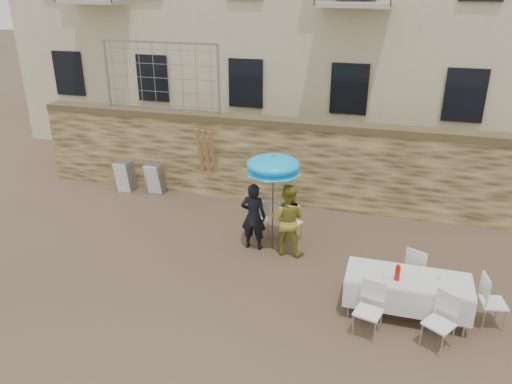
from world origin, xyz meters
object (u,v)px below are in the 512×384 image
(man_suit, at_px, (253,217))
(woman_dress, at_px, (287,219))
(table_chair_front_right, at_px, (439,323))
(table_chair_side, at_px, (493,301))
(chair_stack_right, at_px, (158,176))
(table_chair_back, at_px, (418,269))
(umbrella, at_px, (273,168))
(couple_chair_left, at_px, (260,218))
(chair_stack_left, at_px, (129,173))
(couple_chair_right, at_px, (290,221))
(table_chair_front_left, at_px, (368,311))
(banquet_table, at_px, (409,279))
(soda_bottle, at_px, (397,273))

(man_suit, distance_m, woman_dress, 0.75)
(table_chair_front_right, bearing_deg, table_chair_side, 75.86)
(chair_stack_right, bearing_deg, table_chair_back, -23.90)
(man_suit, distance_m, umbrella, 1.20)
(couple_chair_left, relative_size, chair_stack_left, 1.04)
(couple_chair_right, relative_size, table_chair_front_left, 1.00)
(couple_chair_left, distance_m, banquet_table, 3.87)
(couple_chair_right, distance_m, chair_stack_right, 4.49)
(soda_bottle, bearing_deg, chair_stack_right, 148.32)
(chair_stack_left, xyz_separation_m, chair_stack_right, (0.90, 0.00, 0.00))
(couple_chair_right, distance_m, soda_bottle, 3.28)
(couple_chair_left, bearing_deg, umbrella, 113.06)
(man_suit, distance_m, soda_bottle, 3.49)
(umbrella, bearing_deg, banquet_table, -30.25)
(umbrella, height_order, couple_chair_left, umbrella)
(table_chair_side, bearing_deg, banquet_table, 83.71)
(umbrella, xyz_separation_m, table_chair_front_right, (3.34, -2.41, -1.41))
(banquet_table, xyz_separation_m, table_chair_back, (0.20, 0.80, -0.25))
(table_chair_front_left, relative_size, table_chair_side, 1.00)
(table_chair_back, bearing_deg, chair_stack_left, 4.79)
(couple_chair_left, distance_m, chair_stack_right, 3.86)
(man_suit, height_order, woman_dress, woman_dress)
(woman_dress, relative_size, table_chair_side, 1.66)
(woman_dress, relative_size, table_chair_back, 1.66)
(table_chair_front_left, height_order, table_chair_back, same)
(table_chair_front_right, xyz_separation_m, table_chair_side, (0.90, 0.85, 0.00))
(woman_dress, distance_m, chair_stack_right, 4.79)
(table_chair_back, distance_m, chair_stack_left, 8.36)
(umbrella, xyz_separation_m, couple_chair_left, (-0.40, 0.45, -1.41))
(man_suit, height_order, chair_stack_right, man_suit)
(chair_stack_left, bearing_deg, chair_stack_right, 0.00)
(chair_stack_left, bearing_deg, table_chair_front_left, -33.38)
(table_chair_front_left, distance_m, table_chair_back, 1.74)
(table_chair_front_left, xyz_separation_m, table_chair_side, (2.00, 0.85, 0.00))
(table_chair_side, height_order, chair_stack_right, table_chair_side)
(couple_chair_right, bearing_deg, banquet_table, 164.83)
(table_chair_back, relative_size, chair_stack_left, 1.04)
(couple_chair_right, height_order, table_chair_front_left, same)
(table_chair_back, xyz_separation_m, chair_stack_right, (-6.88, 3.05, -0.02))
(man_suit, xyz_separation_m, couple_chair_right, (0.70, 0.55, -0.28))
(soda_bottle, bearing_deg, table_chair_back, 67.17)
(man_suit, bearing_deg, soda_bottle, 150.08)
(couple_chair_left, relative_size, table_chair_front_right, 1.00)
(couple_chair_left, bearing_deg, woman_dress, 125.17)
(soda_bottle, relative_size, table_chair_front_right, 0.27)
(table_chair_back, bearing_deg, soda_bottle, 93.36)
(table_chair_back, bearing_deg, table_chair_front_left, 88.89)
(umbrella, xyz_separation_m, banquet_table, (2.84, -1.66, -1.16))
(soda_bottle, distance_m, table_chair_front_right, 1.02)
(umbrella, bearing_deg, couple_chair_left, 131.63)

